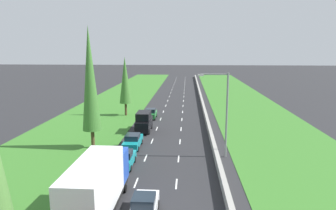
{
  "coord_description": "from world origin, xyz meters",
  "views": [
    {
      "loc": [
        2.59,
        -3.32,
        11.46
      ],
      "look_at": [
        -0.84,
        49.97,
        1.46
      ],
      "focal_mm": 32.42,
      "sensor_mm": 36.0,
      "label": 1
    }
  ],
  "objects_px": {
    "teal_hatchback_left_lane": "(125,159)",
    "teal_sedan_left_lane": "(133,141)",
    "green_hatchback_left_lane": "(151,114)",
    "street_light_mast": "(224,109)",
    "poplar_tree_third": "(125,80)",
    "black_van_left_lane": "(144,122)",
    "poplar_tree_second": "(90,79)",
    "white_box_truck_left_lane": "(98,186)",
    "white_hatchback_centre_lane": "(144,206)"
  },
  "relations": [
    {
      "from": "teal_sedan_left_lane",
      "to": "poplar_tree_third",
      "type": "xyz_separation_m",
      "value": [
        -4.29,
        17.12,
        5.29
      ]
    },
    {
      "from": "street_light_mast",
      "to": "white_hatchback_centre_lane",
      "type": "bearing_deg",
      "value": -118.21
    },
    {
      "from": "teal_hatchback_left_lane",
      "to": "poplar_tree_third",
      "type": "height_order",
      "value": "poplar_tree_third"
    },
    {
      "from": "black_van_left_lane",
      "to": "poplar_tree_second",
      "type": "bearing_deg",
      "value": -123.18
    },
    {
      "from": "white_box_truck_left_lane",
      "to": "street_light_mast",
      "type": "distance_m",
      "value": 16.01
    },
    {
      "from": "poplar_tree_third",
      "to": "black_van_left_lane",
      "type": "bearing_deg",
      "value": -65.41
    },
    {
      "from": "white_box_truck_left_lane",
      "to": "green_hatchback_left_lane",
      "type": "height_order",
      "value": "white_box_truck_left_lane"
    },
    {
      "from": "green_hatchback_left_lane",
      "to": "street_light_mast",
      "type": "relative_size",
      "value": 0.43
    },
    {
      "from": "poplar_tree_second",
      "to": "green_hatchback_left_lane",
      "type": "bearing_deg",
      "value": 72.2
    },
    {
      "from": "white_box_truck_left_lane",
      "to": "teal_sedan_left_lane",
      "type": "distance_m",
      "value": 14.73
    },
    {
      "from": "white_hatchback_centre_lane",
      "to": "black_van_left_lane",
      "type": "bearing_deg",
      "value": 98.24
    },
    {
      "from": "teal_sedan_left_lane",
      "to": "poplar_tree_second",
      "type": "xyz_separation_m",
      "value": [
        -4.61,
        -0.41,
        7.23
      ]
    },
    {
      "from": "teal_sedan_left_lane",
      "to": "poplar_tree_second",
      "type": "relative_size",
      "value": 0.32
    },
    {
      "from": "teal_sedan_left_lane",
      "to": "street_light_mast",
      "type": "height_order",
      "value": "street_light_mast"
    },
    {
      "from": "white_hatchback_centre_lane",
      "to": "poplar_tree_second",
      "type": "height_order",
      "value": "poplar_tree_second"
    },
    {
      "from": "black_van_left_lane",
      "to": "street_light_mast",
      "type": "relative_size",
      "value": 0.54
    },
    {
      "from": "black_van_left_lane",
      "to": "poplar_tree_third",
      "type": "bearing_deg",
      "value": 114.59
    },
    {
      "from": "white_box_truck_left_lane",
      "to": "poplar_tree_third",
      "type": "bearing_deg",
      "value": 98.11
    },
    {
      "from": "poplar_tree_second",
      "to": "poplar_tree_third",
      "type": "xyz_separation_m",
      "value": [
        0.32,
        17.53,
        -1.95
      ]
    },
    {
      "from": "teal_hatchback_left_lane",
      "to": "teal_sedan_left_lane",
      "type": "bearing_deg",
      "value": 92.35
    },
    {
      "from": "black_van_left_lane",
      "to": "green_hatchback_left_lane",
      "type": "xyz_separation_m",
      "value": [
        0.03,
        7.89,
        -0.56
      ]
    },
    {
      "from": "white_box_truck_left_lane",
      "to": "black_van_left_lane",
      "type": "height_order",
      "value": "white_box_truck_left_lane"
    },
    {
      "from": "black_van_left_lane",
      "to": "poplar_tree_second",
      "type": "height_order",
      "value": "poplar_tree_second"
    },
    {
      "from": "teal_hatchback_left_lane",
      "to": "street_light_mast",
      "type": "height_order",
      "value": "street_light_mast"
    },
    {
      "from": "poplar_tree_second",
      "to": "white_box_truck_left_lane",
      "type": "bearing_deg",
      "value": -71.2
    },
    {
      "from": "teal_sedan_left_lane",
      "to": "green_hatchback_left_lane",
      "type": "distance_m",
      "value": 14.99
    },
    {
      "from": "black_van_left_lane",
      "to": "white_hatchback_centre_lane",
      "type": "bearing_deg",
      "value": -81.76
    },
    {
      "from": "white_box_truck_left_lane",
      "to": "poplar_tree_second",
      "type": "xyz_separation_m",
      "value": [
        -4.85,
        14.25,
        5.86
      ]
    },
    {
      "from": "teal_hatchback_left_lane",
      "to": "teal_sedan_left_lane",
      "type": "xyz_separation_m",
      "value": [
        -0.24,
        5.86,
        -0.02
      ]
    },
    {
      "from": "white_box_truck_left_lane",
      "to": "poplar_tree_second",
      "type": "bearing_deg",
      "value": 108.8
    },
    {
      "from": "green_hatchback_left_lane",
      "to": "street_light_mast",
      "type": "height_order",
      "value": "street_light_mast"
    },
    {
      "from": "green_hatchback_left_lane",
      "to": "street_light_mast",
      "type": "bearing_deg",
      "value": -60.71
    },
    {
      "from": "green_hatchback_left_lane",
      "to": "black_van_left_lane",
      "type": "bearing_deg",
      "value": -90.25
    },
    {
      "from": "teal_hatchback_left_lane",
      "to": "black_van_left_lane",
      "type": "height_order",
      "value": "black_van_left_lane"
    },
    {
      "from": "poplar_tree_third",
      "to": "street_light_mast",
      "type": "distance_m",
      "value": 24.28
    },
    {
      "from": "green_hatchback_left_lane",
      "to": "white_box_truck_left_lane",
      "type": "bearing_deg",
      "value": -90.18
    },
    {
      "from": "white_hatchback_centre_lane",
      "to": "poplar_tree_second",
      "type": "xyz_separation_m",
      "value": [
        -8.08,
        14.38,
        7.21
      ]
    },
    {
      "from": "teal_hatchback_left_lane",
      "to": "poplar_tree_second",
      "type": "height_order",
      "value": "poplar_tree_second"
    },
    {
      "from": "teal_hatchback_left_lane",
      "to": "teal_sedan_left_lane",
      "type": "distance_m",
      "value": 5.87
    },
    {
      "from": "white_box_truck_left_lane",
      "to": "teal_sedan_left_lane",
      "type": "height_order",
      "value": "white_box_truck_left_lane"
    },
    {
      "from": "poplar_tree_second",
      "to": "black_van_left_lane",
      "type": "bearing_deg",
      "value": 56.82
    },
    {
      "from": "teal_sedan_left_lane",
      "to": "street_light_mast",
      "type": "distance_m",
      "value": 11.29
    },
    {
      "from": "street_light_mast",
      "to": "poplar_tree_third",
      "type": "bearing_deg",
      "value": 126.36
    },
    {
      "from": "teal_hatchback_left_lane",
      "to": "poplar_tree_second",
      "type": "bearing_deg",
      "value": 131.67
    },
    {
      "from": "poplar_tree_third",
      "to": "white_box_truck_left_lane",
      "type": "bearing_deg",
      "value": -81.89
    },
    {
      "from": "white_box_truck_left_lane",
      "to": "green_hatchback_left_lane",
      "type": "bearing_deg",
      "value": 89.82
    },
    {
      "from": "white_box_truck_left_lane",
      "to": "teal_hatchback_left_lane",
      "type": "distance_m",
      "value": 8.9
    },
    {
      "from": "green_hatchback_left_lane",
      "to": "teal_hatchback_left_lane",
      "type": "bearing_deg",
      "value": -90.25
    },
    {
      "from": "black_van_left_lane",
      "to": "poplar_tree_third",
      "type": "xyz_separation_m",
      "value": [
        -4.59,
        10.02,
        4.7
      ]
    },
    {
      "from": "poplar_tree_second",
      "to": "street_light_mast",
      "type": "height_order",
      "value": "poplar_tree_second"
    }
  ]
}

